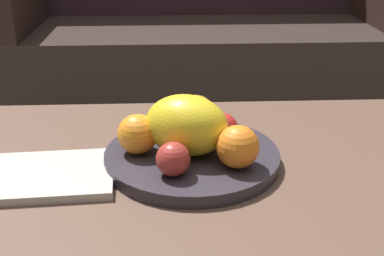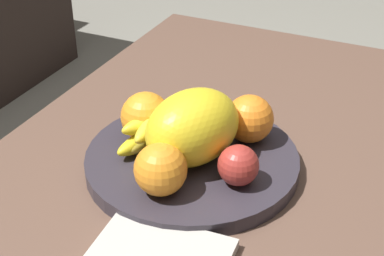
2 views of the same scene
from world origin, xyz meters
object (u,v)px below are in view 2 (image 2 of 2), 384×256
(orange_front, at_px, (161,169))
(orange_right, at_px, (146,117))
(melon_large_front, at_px, (193,127))
(orange_left, at_px, (250,119))
(fruit_bowl, at_px, (192,161))
(banana_bunch, at_px, (158,126))
(coffee_table, at_px, (195,176))
(apple_front, at_px, (238,165))
(apple_left, at_px, (188,114))

(orange_front, xyz_separation_m, orange_right, (0.12, 0.09, 0.00))
(melon_large_front, distance_m, orange_left, 0.11)
(fruit_bowl, xyz_separation_m, banana_bunch, (0.01, 0.07, 0.04))
(melon_large_front, relative_size, orange_left, 2.04)
(coffee_table, distance_m, fruit_bowl, 0.06)
(melon_large_front, height_order, orange_right, melon_large_front)
(orange_right, height_order, apple_front, orange_right)
(coffee_table, distance_m, apple_left, 0.11)
(melon_large_front, distance_m, apple_left, 0.09)
(orange_left, height_order, apple_front, orange_left)
(apple_front, height_order, apple_left, apple_left)
(fruit_bowl, bearing_deg, banana_bunch, 80.83)
(orange_left, xyz_separation_m, orange_right, (-0.07, 0.16, 0.00))
(orange_right, bearing_deg, orange_front, -142.93)
(coffee_table, bearing_deg, apple_front, -123.69)
(apple_front, bearing_deg, fruit_bowl, 67.74)
(melon_large_front, height_order, banana_bunch, melon_large_front)
(melon_large_front, xyz_separation_m, orange_left, (0.09, -0.06, -0.02))
(apple_left, bearing_deg, apple_front, -127.71)
(apple_left, xyz_separation_m, banana_bunch, (-0.05, 0.03, -0.00))
(fruit_bowl, height_order, banana_bunch, banana_bunch)
(melon_large_front, bearing_deg, orange_left, -33.39)
(apple_front, bearing_deg, apple_left, 52.29)
(coffee_table, xyz_separation_m, apple_front, (-0.07, -0.10, 0.10))
(coffee_table, relative_size, apple_left, 18.33)
(fruit_bowl, relative_size, orange_left, 4.31)
(apple_front, height_order, banana_bunch, apple_front)
(banana_bunch, bearing_deg, apple_left, -28.97)
(orange_front, distance_m, orange_left, 0.20)
(fruit_bowl, height_order, orange_front, orange_front)
(orange_left, bearing_deg, melon_large_front, 146.61)
(coffee_table, height_order, orange_left, orange_left)
(coffee_table, relative_size, banana_bunch, 6.86)
(orange_right, bearing_deg, fruit_bowl, -97.52)
(orange_front, bearing_deg, fruit_bowl, -0.43)
(orange_front, bearing_deg, apple_front, -54.40)
(orange_front, height_order, orange_left, orange_left)
(apple_front, bearing_deg, orange_front, 125.60)
(apple_front, bearing_deg, coffee_table, 56.31)
(melon_large_front, bearing_deg, orange_front, 175.59)
(apple_left, bearing_deg, melon_large_front, -149.21)
(orange_right, xyz_separation_m, apple_front, (-0.05, -0.18, -0.01))
(fruit_bowl, relative_size, apple_front, 5.55)
(orange_front, bearing_deg, orange_right, 37.07)
(melon_large_front, height_order, orange_left, melon_large_front)
(fruit_bowl, xyz_separation_m, apple_front, (-0.04, -0.09, 0.04))
(coffee_table, xyz_separation_m, banana_bunch, (-0.02, 0.06, 0.10))
(banana_bunch, bearing_deg, orange_right, 87.28)
(fruit_bowl, height_order, orange_left, orange_left)
(banana_bunch, bearing_deg, melon_large_front, -106.52)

